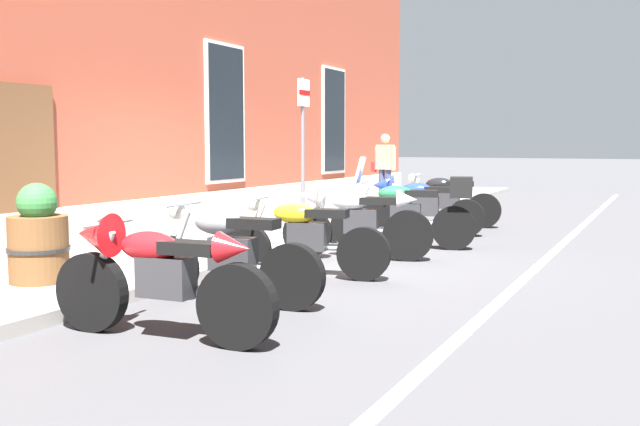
{
  "coord_description": "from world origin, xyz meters",
  "views": [
    {
      "loc": [
        -8.68,
        -4.67,
        1.55
      ],
      "look_at": [
        0.09,
        -0.36,
        0.6
      ],
      "focal_mm": 40.17,
      "sensor_mm": 36.0,
      "label": 1
    }
  ],
  "objects_px": {
    "motorcycle_grey_naked": "(227,255)",
    "motorcycle_black_naked": "(444,201)",
    "motorcycle_red_sport": "(153,271)",
    "barrel_planter": "(38,240)",
    "parking_sign": "(303,132)",
    "motorcycle_white_sport": "(352,218)",
    "pedestrian_tan_coat": "(385,165)",
    "motorcycle_yellow_naked": "(302,237)",
    "motorcycle_green_touring": "(410,211)",
    "motorcycle_blue_sport": "(418,202)"
  },
  "relations": [
    {
      "from": "motorcycle_green_touring",
      "to": "motorcycle_blue_sport",
      "type": "bearing_deg",
      "value": 14.5
    },
    {
      "from": "motorcycle_grey_naked",
      "to": "motorcycle_black_naked",
      "type": "xyz_separation_m",
      "value": [
        7.29,
        -0.01,
        0.0
      ]
    },
    {
      "from": "motorcycle_grey_naked",
      "to": "motorcycle_black_naked",
      "type": "height_order",
      "value": "motorcycle_black_naked"
    },
    {
      "from": "pedestrian_tan_coat",
      "to": "parking_sign",
      "type": "xyz_separation_m",
      "value": [
        -5.33,
        -0.61,
        0.69
      ]
    },
    {
      "from": "motorcycle_red_sport",
      "to": "motorcycle_yellow_naked",
      "type": "xyz_separation_m",
      "value": [
        2.83,
        0.15,
        -0.07
      ]
    },
    {
      "from": "motorcycle_red_sport",
      "to": "motorcycle_yellow_naked",
      "type": "relative_size",
      "value": 1.01
    },
    {
      "from": "motorcycle_red_sport",
      "to": "motorcycle_black_naked",
      "type": "relative_size",
      "value": 0.98
    },
    {
      "from": "motorcycle_green_touring",
      "to": "parking_sign",
      "type": "distance_m",
      "value": 2.37
    },
    {
      "from": "pedestrian_tan_coat",
      "to": "barrel_planter",
      "type": "distance_m",
      "value": 10.57
    },
    {
      "from": "parking_sign",
      "to": "motorcycle_green_touring",
      "type": "bearing_deg",
      "value": -102.33
    },
    {
      "from": "motorcycle_white_sport",
      "to": "parking_sign",
      "type": "xyz_separation_m",
      "value": [
        1.72,
        1.63,
        1.18
      ]
    },
    {
      "from": "motorcycle_red_sport",
      "to": "motorcycle_yellow_naked",
      "type": "height_order",
      "value": "motorcycle_red_sport"
    },
    {
      "from": "motorcycle_blue_sport",
      "to": "motorcycle_white_sport",
      "type": "bearing_deg",
      "value": -179.39
    },
    {
      "from": "motorcycle_red_sport",
      "to": "parking_sign",
      "type": "xyz_separation_m",
      "value": [
        6.04,
        1.81,
        1.2
      ]
    },
    {
      "from": "motorcycle_grey_naked",
      "to": "motorcycle_green_touring",
      "type": "distance_m",
      "value": 4.32
    },
    {
      "from": "motorcycle_white_sport",
      "to": "motorcycle_blue_sport",
      "type": "bearing_deg",
      "value": 0.61
    },
    {
      "from": "motorcycle_grey_naked",
      "to": "barrel_planter",
      "type": "distance_m",
      "value": 2.04
    },
    {
      "from": "motorcycle_red_sport",
      "to": "motorcycle_white_sport",
      "type": "bearing_deg",
      "value": 2.3
    },
    {
      "from": "motorcycle_white_sport",
      "to": "motorcycle_black_naked",
      "type": "distance_m",
      "value": 4.27
    },
    {
      "from": "motorcycle_white_sport",
      "to": "pedestrian_tan_coat",
      "type": "distance_m",
      "value": 7.42
    },
    {
      "from": "motorcycle_green_touring",
      "to": "parking_sign",
      "type": "bearing_deg",
      "value": 77.67
    },
    {
      "from": "motorcycle_white_sport",
      "to": "motorcycle_green_touring",
      "type": "height_order",
      "value": "motorcycle_green_touring"
    },
    {
      "from": "motorcycle_white_sport",
      "to": "barrel_planter",
      "type": "distance_m",
      "value": 4.02
    },
    {
      "from": "motorcycle_red_sport",
      "to": "motorcycle_yellow_naked",
      "type": "distance_m",
      "value": 2.84
    },
    {
      "from": "motorcycle_yellow_naked",
      "to": "motorcycle_blue_sport",
      "type": "height_order",
      "value": "motorcycle_blue_sport"
    },
    {
      "from": "motorcycle_green_touring",
      "to": "barrel_planter",
      "type": "height_order",
      "value": "motorcycle_green_touring"
    },
    {
      "from": "motorcycle_grey_naked",
      "to": "motorcycle_black_naked",
      "type": "relative_size",
      "value": 0.96
    },
    {
      "from": "pedestrian_tan_coat",
      "to": "barrel_planter",
      "type": "xyz_separation_m",
      "value": [
        -10.56,
        -0.27,
        -0.49
      ]
    },
    {
      "from": "motorcycle_yellow_naked",
      "to": "motorcycle_white_sport",
      "type": "height_order",
      "value": "motorcycle_white_sport"
    },
    {
      "from": "motorcycle_green_touring",
      "to": "motorcycle_black_naked",
      "type": "relative_size",
      "value": 1.02
    },
    {
      "from": "motorcycle_green_touring",
      "to": "motorcycle_white_sport",
      "type": "bearing_deg",
      "value": 163.71
    },
    {
      "from": "motorcycle_red_sport",
      "to": "barrel_planter",
      "type": "distance_m",
      "value": 2.3
    },
    {
      "from": "motorcycle_yellow_naked",
      "to": "motorcycle_black_naked",
      "type": "distance_m",
      "value": 5.76
    },
    {
      "from": "parking_sign",
      "to": "motorcycle_grey_naked",
      "type": "bearing_deg",
      "value": -160.94
    },
    {
      "from": "motorcycle_black_naked",
      "to": "motorcycle_yellow_naked",
      "type": "bearing_deg",
      "value": -179.89
    },
    {
      "from": "motorcycle_yellow_naked",
      "to": "motorcycle_blue_sport",
      "type": "distance_m",
      "value": 4.34
    },
    {
      "from": "motorcycle_yellow_naked",
      "to": "barrel_planter",
      "type": "distance_m",
      "value": 2.84
    },
    {
      "from": "motorcycle_blue_sport",
      "to": "barrel_planter",
      "type": "height_order",
      "value": "barrel_planter"
    },
    {
      "from": "motorcycle_grey_naked",
      "to": "pedestrian_tan_coat",
      "type": "distance_m",
      "value": 10.33
    },
    {
      "from": "pedestrian_tan_coat",
      "to": "parking_sign",
      "type": "bearing_deg",
      "value": -173.46
    },
    {
      "from": "motorcycle_grey_naked",
      "to": "motorcycle_black_naked",
      "type": "bearing_deg",
      "value": -0.05
    },
    {
      "from": "motorcycle_black_naked",
      "to": "parking_sign",
      "type": "bearing_deg",
      "value": 147.19
    },
    {
      "from": "barrel_planter",
      "to": "motorcycle_yellow_naked",
      "type": "bearing_deg",
      "value": -44.66
    },
    {
      "from": "barrel_planter",
      "to": "motorcycle_green_touring",
      "type": "bearing_deg",
      "value": -26.16
    },
    {
      "from": "motorcycle_yellow_naked",
      "to": "motorcycle_blue_sport",
      "type": "relative_size",
      "value": 0.97
    },
    {
      "from": "motorcycle_blue_sport",
      "to": "barrel_planter",
      "type": "xyz_separation_m",
      "value": [
        -6.36,
        1.95,
        0.01
      ]
    },
    {
      "from": "motorcycle_red_sport",
      "to": "motorcycle_black_naked",
      "type": "distance_m",
      "value": 8.59
    },
    {
      "from": "motorcycle_red_sport",
      "to": "motorcycle_green_touring",
      "type": "distance_m",
      "value": 5.61
    },
    {
      "from": "motorcycle_red_sport",
      "to": "motorcycle_blue_sport",
      "type": "distance_m",
      "value": 7.18
    },
    {
      "from": "motorcycle_green_touring",
      "to": "motorcycle_grey_naked",
      "type": "bearing_deg",
      "value": 175.04
    }
  ]
}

